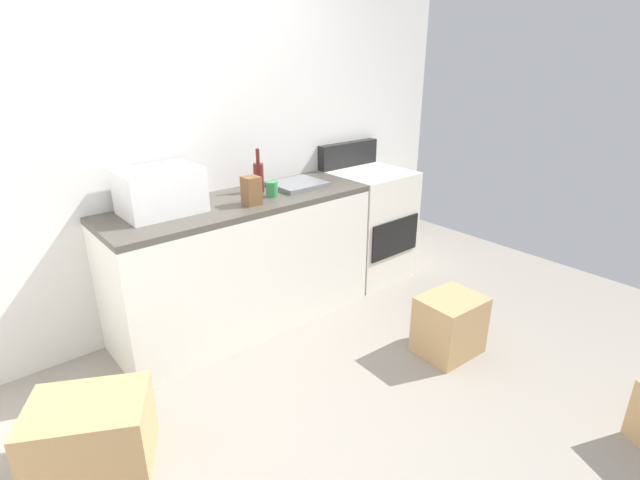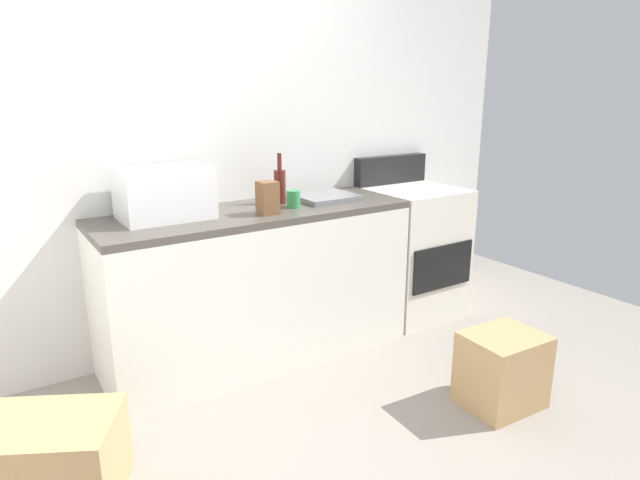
% 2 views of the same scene
% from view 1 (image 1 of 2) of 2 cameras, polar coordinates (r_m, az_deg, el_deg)
% --- Properties ---
extents(ground_plane, '(6.00, 6.00, 0.00)m').
position_cam_1_polar(ground_plane, '(2.63, 0.43, -21.98)').
color(ground_plane, gray).
extents(wall_back, '(5.00, 0.10, 2.60)m').
position_cam_1_polar(wall_back, '(3.28, -17.81, 11.61)').
color(wall_back, silver).
rests_on(wall_back, ground_plane).
extents(kitchen_counter, '(1.80, 0.60, 0.90)m').
position_cam_1_polar(kitchen_counter, '(3.35, -9.07, -2.68)').
color(kitchen_counter, silver).
rests_on(kitchen_counter, ground_plane).
extents(stove_oven, '(0.60, 0.61, 1.10)m').
position_cam_1_polar(stove_oven, '(4.06, 5.67, 2.12)').
color(stove_oven, silver).
rests_on(stove_oven, ground_plane).
extents(microwave, '(0.46, 0.34, 0.27)m').
position_cam_1_polar(microwave, '(3.02, -18.44, 5.56)').
color(microwave, white).
rests_on(microwave, kitchen_counter).
extents(sink_basin, '(0.36, 0.32, 0.03)m').
position_cam_1_polar(sink_basin, '(3.48, -2.70, 6.64)').
color(sink_basin, slate).
rests_on(sink_basin, kitchen_counter).
extents(wine_bottle, '(0.07, 0.07, 0.30)m').
position_cam_1_polar(wine_bottle, '(3.34, -7.30, 7.50)').
color(wine_bottle, '#591E19').
rests_on(wine_bottle, kitchen_counter).
extents(coffee_mug, '(0.08, 0.08, 0.10)m').
position_cam_1_polar(coffee_mug, '(3.24, -5.71, 6.05)').
color(coffee_mug, '#338C4C').
rests_on(coffee_mug, kitchen_counter).
extents(knife_block, '(0.10, 0.10, 0.18)m').
position_cam_1_polar(knife_block, '(3.07, -8.15, 5.82)').
color(knife_block, brown).
rests_on(knife_block, kitchen_counter).
extents(cardboard_box_large, '(0.40, 0.33, 0.38)m').
position_cam_1_polar(cardboard_box_large, '(3.20, 15.12, -9.71)').
color(cardboard_box_large, tan).
rests_on(cardboard_box_large, ground_plane).
extents(cardboard_box_medium, '(0.63, 0.58, 0.35)m').
position_cam_1_polar(cardboard_box_medium, '(2.59, -25.49, -20.14)').
color(cardboard_box_medium, tan).
rests_on(cardboard_box_medium, ground_plane).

